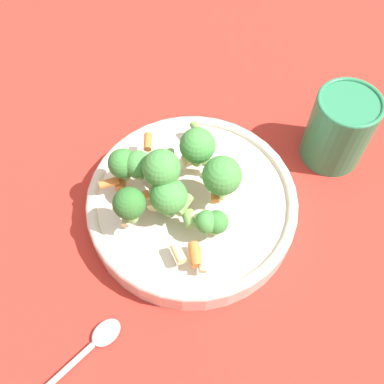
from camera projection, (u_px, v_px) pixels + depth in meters
name	position (u px, v px, depth m)	size (l,w,h in m)	color
ground_plane	(192.00, 211.00, 0.59)	(3.00, 3.00, 0.00)	#B72D23
bowl	(192.00, 203.00, 0.57)	(0.26, 0.26, 0.04)	beige
pasta_salad	(175.00, 179.00, 0.52)	(0.16, 0.19, 0.08)	#8CB766
cup	(340.00, 128.00, 0.59)	(0.08, 0.08, 0.11)	#2D7F51
spoon	(76.00, 360.00, 0.49)	(0.19, 0.07, 0.01)	silver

